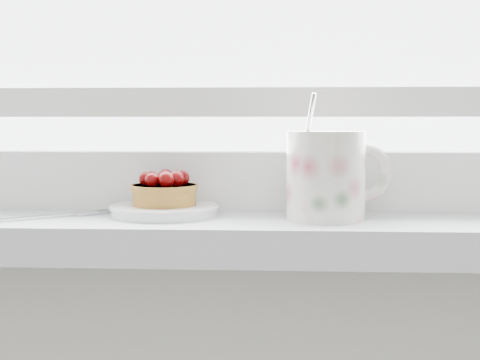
# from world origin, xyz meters

# --- Properties ---
(saucer) EXTENTS (0.12, 0.12, 0.01)m
(saucer) POSITION_xyz_m (-0.04, 1.90, 0.95)
(saucer) COLOR white
(saucer) RESTS_ON windowsill
(raspberry_tart) EXTENTS (0.08, 0.08, 0.04)m
(raspberry_tart) POSITION_xyz_m (-0.04, 1.90, 0.97)
(raspberry_tart) COLOR #8C5C1E
(raspberry_tart) RESTS_ON saucer
(floral_mug) EXTENTS (0.13, 0.11, 0.14)m
(floral_mug) POSITION_xyz_m (0.14, 1.88, 0.99)
(floral_mug) COLOR silver
(floral_mug) RESTS_ON windowsill
(fork) EXTENTS (0.15, 0.13, 0.00)m
(fork) POSITION_xyz_m (-0.17, 1.87, 0.94)
(fork) COLOR silver
(fork) RESTS_ON windowsill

